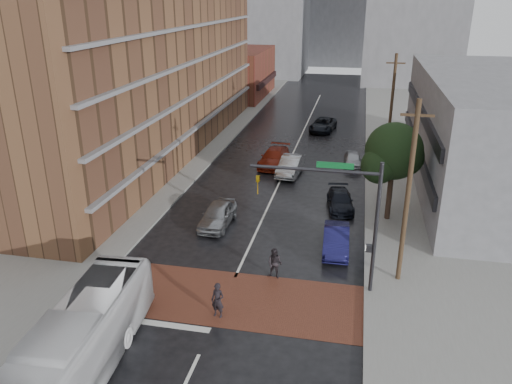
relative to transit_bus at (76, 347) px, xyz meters
The scene contains 22 objects.
ground 7.79m from the transit_bus, 55.81° to the left, with size 160.00×160.00×0.00m, color black.
crosswalk 8.20m from the transit_bus, 57.80° to the left, with size 14.00×5.00×0.02m, color brown.
sidewalk_west 32.17m from the transit_bus, 102.96° to the left, with size 9.00×90.00×0.15m, color gray.
sidewalk_east 35.10m from the transit_bus, 63.24° to the left, with size 9.00×90.00×0.15m, color gray.
apartment_block 34.19m from the transit_bus, 107.76° to the left, with size 10.00×44.00×28.00m, color brown.
storefront_west 60.84m from the transit_bus, 97.28° to the left, with size 8.00×16.00×7.00m, color maroon.
building_east 33.67m from the transit_bus, 51.69° to the left, with size 11.00×26.00×9.00m, color gray.
distant_tower_center 101.95m from the transit_bus, 87.57° to the left, with size 12.00×10.00×24.00m, color gray.
street_tree 22.61m from the transit_bus, 55.08° to the left, with size 4.20×4.10×6.90m.
signal_mast 13.81m from the transit_bus, 41.01° to the left, with size 6.50×0.30×7.20m.
utility_pole_near 17.06m from the transit_bus, 38.24° to the left, with size 1.60×0.26×10.00m.
utility_pole_far 33.22m from the transit_bus, 66.64° to the left, with size 1.60×0.26×10.00m.
transit_bus is the anchor object (origin of this frame).
pedestrian_a 6.79m from the transit_bus, 49.93° to the left, with size 0.66×0.43×1.82m, color black.
pedestrian_b 11.30m from the transit_bus, 55.22° to the left, with size 0.86×0.67×1.77m, color black.
car_travel_a 15.25m from the transit_bus, 84.31° to the left, with size 1.83×4.55×1.55m, color #95989B.
car_travel_b 26.86m from the transit_bus, 79.49° to the left, with size 1.69×4.84×1.59m, color #B1B6B9.
car_travel_c 28.65m from the transit_bus, 83.82° to the left, with size 2.14×5.26×1.53m, color maroon.
suv_travel 42.44m from the transit_bus, 81.27° to the left, with size 2.45×5.32×1.48m, color black.
car_parked_near 16.28m from the transit_bus, 54.00° to the left, with size 1.53×4.38×1.44m, color #151446.
car_parked_mid 21.87m from the transit_bus, 64.25° to the left, with size 1.76×4.33×1.26m, color black.
car_parked_far 31.41m from the transit_bus, 71.16° to the left, with size 1.53×3.79×1.29m, color #A9ACB1.
Camera 1 is at (6.00, -20.67, 14.59)m, focal length 35.00 mm.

